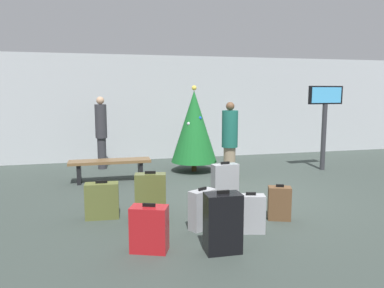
{
  "coord_description": "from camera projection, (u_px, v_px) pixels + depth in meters",
  "views": [
    {
      "loc": [
        -2.58,
        -6.39,
        1.95
      ],
      "look_at": [
        -0.76,
        0.84,
        0.9
      ],
      "focal_mm": 34.92,
      "sensor_mm": 36.0,
      "label": 1
    }
  ],
  "objects": [
    {
      "name": "ground_plane",
      "position": [
        242.0,
        196.0,
        7.03
      ],
      "size": [
        16.0,
        16.0,
        0.0
      ],
      "primitive_type": "plane",
      "color": "#38423D"
    },
    {
      "name": "back_wall",
      "position": [
        188.0,
        107.0,
        11.02
      ],
      "size": [
        16.0,
        0.2,
        2.97
      ],
      "primitive_type": "cube",
      "color": "#B7BCC1",
      "rests_on": "ground_plane"
    },
    {
      "name": "holiday_tree",
      "position": [
        194.0,
        126.0,
        9.07
      ],
      "size": [
        1.12,
        1.12,
        2.1
      ],
      "color": "#4C3319",
      "rests_on": "ground_plane"
    },
    {
      "name": "flight_info_kiosk",
      "position": [
        325.0,
        112.0,
        9.2
      ],
      "size": [
        0.95,
        0.16,
        2.09
      ],
      "color": "#333338",
      "rests_on": "ground_plane"
    },
    {
      "name": "waiting_bench",
      "position": [
        110.0,
        165.0,
        8.1
      ],
      "size": [
        1.74,
        0.44,
        0.48
      ],
      "color": "brown",
      "rests_on": "ground_plane"
    },
    {
      "name": "traveller_0",
      "position": [
        230.0,
        140.0,
        8.13
      ],
      "size": [
        0.4,
        0.4,
        1.73
      ],
      "color": "gray",
      "rests_on": "ground_plane"
    },
    {
      "name": "traveller_1",
      "position": [
        101.0,
        130.0,
        9.38
      ],
      "size": [
        0.37,
        0.37,
        1.83
      ],
      "color": "#333338",
      "rests_on": "ground_plane"
    },
    {
      "name": "suitcase_0",
      "position": [
        149.0,
        229.0,
        4.56
      ],
      "size": [
        0.51,
        0.4,
        0.61
      ],
      "color": "#B2191E",
      "rests_on": "ground_plane"
    },
    {
      "name": "suitcase_1",
      "position": [
        202.0,
        209.0,
        5.32
      ],
      "size": [
        0.43,
        0.34,
        0.61
      ],
      "color": "#9EA0A5",
      "rests_on": "ground_plane"
    },
    {
      "name": "suitcase_2",
      "position": [
        102.0,
        201.0,
        5.76
      ],
      "size": [
        0.52,
        0.26,
        0.6
      ],
      "color": "#59602D",
      "rests_on": "ground_plane"
    },
    {
      "name": "suitcase_3",
      "position": [
        223.0,
        223.0,
        4.53
      ],
      "size": [
        0.44,
        0.28,
        0.78
      ],
      "color": "black",
      "rests_on": "ground_plane"
    },
    {
      "name": "suitcase_4",
      "position": [
        225.0,
        187.0,
        6.13
      ],
      "size": [
        0.44,
        0.23,
        0.82
      ],
      "color": "#9EA0A5",
      "rests_on": "ground_plane"
    },
    {
      "name": "suitcase_5",
      "position": [
        151.0,
        197.0,
        5.66
      ],
      "size": [
        0.49,
        0.29,
        0.77
      ],
      "color": "#59602D",
      "rests_on": "ground_plane"
    },
    {
      "name": "suitcase_6",
      "position": [
        250.0,
        214.0,
        5.19
      ],
      "size": [
        0.43,
        0.29,
        0.57
      ],
      "color": "#9EA0A5",
      "rests_on": "ground_plane"
    },
    {
      "name": "suitcase_7",
      "position": [
        279.0,
        203.0,
        5.71
      ],
      "size": [
        0.39,
        0.31,
        0.55
      ],
      "color": "brown",
      "rests_on": "ground_plane"
    }
  ]
}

